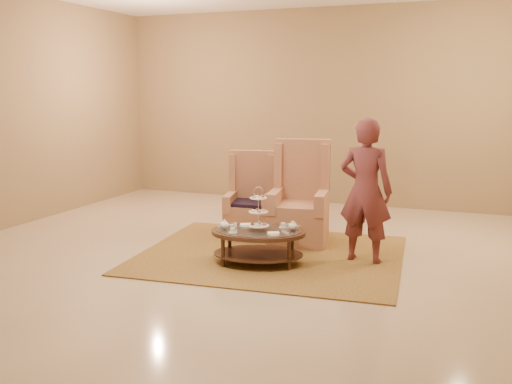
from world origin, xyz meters
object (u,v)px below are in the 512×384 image
at_px(armchair_left, 251,208).
at_px(armchair_right, 300,208).
at_px(person, 366,191).
at_px(tea_table, 258,236).

relative_size(armchair_left, armchair_right, 0.86).
distance_m(armchair_left, armchair_right, 0.75).
height_order(armchair_right, person, person).
relative_size(armchair_right, person, 0.80).
distance_m(tea_table, armchair_left, 1.36).
relative_size(tea_table, armchair_left, 1.05).
bearing_deg(person, tea_table, 30.89).
height_order(tea_table, person, person).
height_order(tea_table, armchair_left, armchair_left).
bearing_deg(armchair_right, armchair_left, 167.60).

